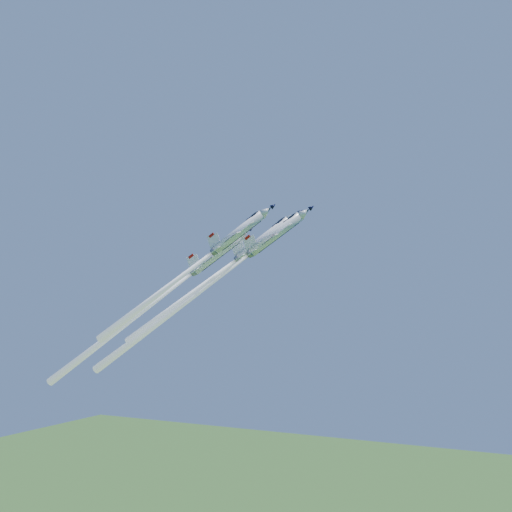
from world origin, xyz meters
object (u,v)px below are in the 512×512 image
at_px(jet_left, 216,275).
at_px(jet_lead, 204,288).
at_px(jet_right, 188,271).
at_px(jet_slot, 151,305).

bearing_deg(jet_left, jet_lead, -1.21).
relative_size(jet_lead, jet_right, 1.27).
xyz_separation_m(jet_left, jet_right, (2.37, -14.60, -0.24)).
relative_size(jet_right, jet_slot, 0.79).
distance_m(jet_right, jet_slot, 14.78).
height_order(jet_right, jet_slot, jet_right).
relative_size(jet_lead, jet_slot, 1.01).
bearing_deg(jet_lead, jet_slot, -96.83).
bearing_deg(jet_slot, jet_left, 118.70).
distance_m(jet_lead, jet_slot, 12.24).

